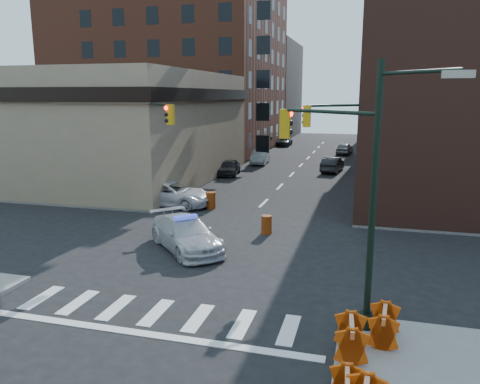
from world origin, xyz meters
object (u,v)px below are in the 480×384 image
Objects in this scene: pedestrian_a at (120,193)px; parked_car_enear at (332,164)px; parked_car_wfar at (260,157)px; barricade_nw_a at (135,196)px; barricade_se_a at (351,338)px; pickup at (170,194)px; barrel_bank at (211,200)px; barrel_road at (267,225)px; police_car at (186,234)px; parked_car_wnear at (229,167)px; pedestrian_b at (85,187)px.

parked_car_enear is at bearing 79.96° from pedestrian_a.
parked_car_wfar is 21.03m from barricade_nw_a.
barricade_se_a reaches higher than barricade_nw_a.
pickup is 3.11× the size of pedestrian_a.
parked_car_wfar is 4.10× the size of barrel_bank.
barrel_road is (-1.80, -21.43, -0.22)m from parked_car_enear.
police_car is 21.05m from parked_car_wnear.
barricade_se_a is (2.94, -32.57, -0.05)m from parked_car_enear.
parked_car_wnear is 3.89× the size of barrel_bank.
pedestrian_a is (-11.93, -18.57, 0.35)m from parked_car_enear.
parked_car_wnear is at bearing 112.66° from barrel_road.
pedestrian_a is at bearing 64.41° from parked_car_enear.
pedestrian_b is at bearing 99.39° from police_car.
pedestrian_a is at bearing 125.44° from pickup.
pedestrian_a is 1.35× the size of barricade_se_a.
pickup is at bearing -98.08° from parked_car_wnear.
parked_car_wnear is 7.69m from parked_car_wfar.
pickup reaches higher than parked_car_wfar.
pedestrian_a reaches higher than pickup.
police_car is at bearing -38.49° from barricade_nw_a.
barricade_se_a is (11.90, -28.29, -0.06)m from parked_car_wnear.
parked_car_wnear is 12.92m from barrel_bank.
pickup is 1.35× the size of parked_car_wnear.
parked_car_wfar is at bearing 89.94° from barricade_nw_a.
parked_car_wnear is 14.37m from pedestrian_b.
police_car is 2.88× the size of pedestrian_a.
police_car is 4.71m from barrel_road.
parked_car_enear is 22.07m from pedestrian_a.
barrel_road is (5.97, -24.75, -0.24)m from parked_car_wfar.
pickup is 5.78× the size of barrel_road.
barricade_se_a is at bearing -36.03° from barricade_nw_a.
barricade_se_a is (4.74, -11.14, 0.17)m from barrel_road.
police_car is at bearing -85.69° from parked_car_wnear.
police_car is at bearing -19.62° from pedestrian_a.
police_car is 5.35× the size of barrel_road.
barricade_se_a reaches higher than barrel_bank.
barricade_nw_a is (-2.30, -0.51, -0.14)m from pickup.
parked_car_wnear is 9.93m from parked_car_enear.
police_car is 8.13m from barrel_bank.
parked_car_wnear is at bearing 1.32° from pickup.
parked_car_enear is 18.12m from barrel_bank.
police_car is 1.19× the size of parked_car_wfar.
police_car is at bearing 85.93° from parked_car_enear.
parked_car_wnear is 2.51× the size of pedestrian_b.
parked_car_wnear is (0.30, 12.57, -0.07)m from pickup.
barrel_road is at bearing -12.29° from barricade_nw_a.
barrel_road is 10.58m from barricade_nw_a.
pickup is 3.40× the size of pedestrian_b.
barrel_bank is (2.54, -12.66, -0.18)m from parked_car_wnear.
barricade_se_a is (10.71, -35.89, -0.07)m from parked_car_wfar.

